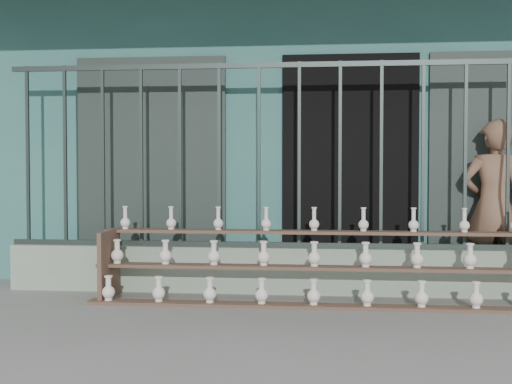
{
  "coord_description": "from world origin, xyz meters",
  "views": [
    {
      "loc": [
        0.59,
        -4.93,
        1.21
      ],
      "look_at": [
        0.0,
        1.0,
        1.0
      ],
      "focal_mm": 45.0,
      "sensor_mm": 36.0,
      "label": 1
    }
  ],
  "objects": [
    {
      "name": "ground",
      "position": [
        0.0,
        0.0,
        0.0
      ],
      "size": [
        60.0,
        60.0,
        0.0
      ],
      "primitive_type": "plane",
      "color": "slate"
    },
    {
      "name": "workshop_building",
      "position": [
        0.0,
        4.23,
        1.62
      ],
      "size": [
        7.4,
        6.6,
        3.21
      ],
      "color": "#326963",
      "rests_on": "ground"
    },
    {
      "name": "parapet_wall",
      "position": [
        0.0,
        1.3,
        0.23
      ],
      "size": [
        5.0,
        0.2,
        0.45
      ],
      "primitive_type": "cube",
      "color": "gray",
      "rests_on": "ground"
    },
    {
      "name": "security_fence",
      "position": [
        -0.0,
        1.3,
        1.35
      ],
      "size": [
        5.0,
        0.04,
        1.8
      ],
      "color": "#283330",
      "rests_on": "parapet_wall"
    },
    {
      "name": "shelf_rack",
      "position": [
        0.77,
        0.89,
        0.36
      ],
      "size": [
        4.5,
        0.68,
        0.85
      ],
      "color": "brown",
      "rests_on": "ground"
    },
    {
      "name": "elderly_woman",
      "position": [
        2.29,
        1.56,
        0.85
      ],
      "size": [
        0.65,
        0.45,
        1.7
      ],
      "primitive_type": "imported",
      "rotation": [
        0.0,
        0.0,
        3.21
      ],
      "color": "brown",
      "rests_on": "ground"
    }
  ]
}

